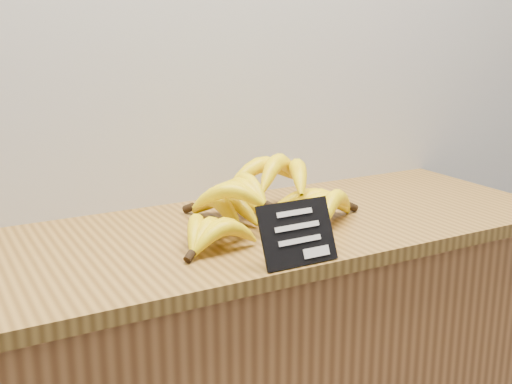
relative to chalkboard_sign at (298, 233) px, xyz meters
name	(u,v)px	position (x,y,z in m)	size (l,w,h in m)	color
counter_top	(245,233)	(0.01, 0.24, -0.07)	(1.48, 0.54, 0.03)	olive
chalkboard_sign	(298,233)	(0.00, 0.00, 0.00)	(0.15, 0.01, 0.12)	black
banana_pile	(263,199)	(0.06, 0.24, 0.00)	(0.49, 0.33, 0.13)	#FCE70A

